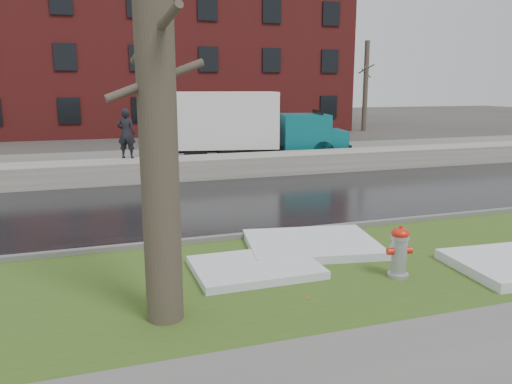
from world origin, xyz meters
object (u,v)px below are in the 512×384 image
object	(u,v)px
fire_hydrant	(399,250)
worker	(126,133)
tree	(156,86)
box_truck	(244,125)

from	to	relation	value
fire_hydrant	worker	world-z (taller)	worker
tree	box_truck	distance (m)	15.41
tree	fire_hydrant	bearing A→B (deg)	4.28
worker	box_truck	bearing A→B (deg)	-132.56
fire_hydrant	worker	bearing A→B (deg)	115.73
tree	box_truck	world-z (taller)	tree
fire_hydrant	tree	world-z (taller)	tree
tree	box_truck	bearing A→B (deg)	68.87
tree	worker	size ratio (longest dim) A/B	3.65
tree	box_truck	size ratio (longest dim) A/B	0.70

